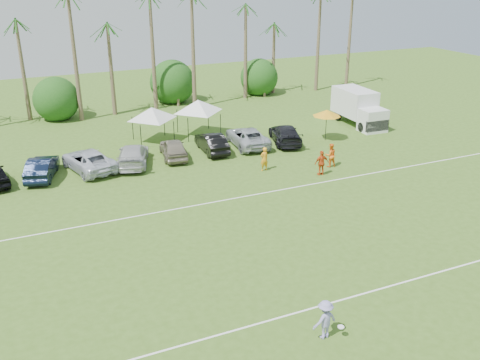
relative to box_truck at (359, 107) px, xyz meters
name	(u,v)px	position (x,y,z in m)	size (l,w,h in m)	color
ground	(332,338)	(-18.88, -24.61, -1.68)	(120.00, 120.00, 0.00)	#3C5F1C
field_lines	(247,247)	(-18.88, -16.61, -1.67)	(80.00, 12.10, 0.01)	white
palm_tree_3	(20,9)	(-26.88, 13.39, 8.38)	(2.40, 2.40, 11.90)	brown
palm_tree_4	(71,37)	(-22.88, 13.39, 5.80)	(2.40, 2.40, 8.90)	brown
palm_tree_5	(114,25)	(-18.88, 13.39, 6.67)	(2.40, 2.40, 9.90)	brown
palm_tree_6	(154,14)	(-14.88, 13.39, 7.53)	(2.40, 2.40, 10.90)	brown
palm_tree_7	(193,4)	(-10.88, 13.39, 8.38)	(2.40, 2.40, 11.90)	brown
palm_tree_8	(240,29)	(-5.88, 13.39, 5.80)	(2.40, 2.40, 8.90)	brown
palm_tree_9	(282,18)	(-0.88, 13.39, 6.67)	(2.40, 2.40, 9.90)	brown
palm_tree_10	(323,8)	(4.12, 13.39, 7.53)	(2.40, 2.40, 10.90)	brown
bush_tree_1	(55,98)	(-24.88, 14.39, 0.12)	(4.00, 4.00, 4.00)	brown
bush_tree_2	(175,87)	(-12.88, 14.39, 0.12)	(4.00, 4.00, 4.00)	brown
bush_tree_3	(261,79)	(-2.88, 14.39, 0.12)	(4.00, 4.00, 4.00)	brown
sideline_player_a	(264,159)	(-13.08, -6.95, -0.81)	(0.64, 0.42, 1.74)	orange
sideline_player_b	(330,155)	(-8.34, -8.21, -0.80)	(0.85, 0.66, 1.76)	orange
sideline_player_c	(322,163)	(-9.83, -9.39, -0.78)	(1.05, 0.44, 1.79)	#D14C17
box_truck	(359,107)	(0.00, 0.00, 0.00)	(2.56, 6.18, 3.14)	silver
canopy_tent_left	(152,107)	(-18.51, 2.68, 1.26)	(4.23, 4.23, 3.43)	black
canopy_tent_right	(198,100)	(-14.41, 2.97, 1.41)	(4.45, 4.45, 3.60)	black
market_umbrella	(327,113)	(-5.21, -2.71, 0.65)	(2.33, 2.33, 2.60)	black
frisbee_player	(325,320)	(-19.14, -24.44, -0.84)	(1.29, 0.81, 1.68)	#908BC5
parked_car_1	(42,167)	(-27.67, -1.93, -0.93)	(1.58, 4.52, 1.49)	black
parked_car_2	(88,160)	(-24.50, -1.80, -0.93)	(2.47, 5.36, 1.49)	silver
parked_car_3	(133,155)	(-21.33, -1.94, -0.93)	(2.09, 5.13, 1.49)	#BCBCBD
parked_car_4	(173,148)	(-18.16, -1.72, -0.93)	(1.76, 4.37, 1.49)	gray
parked_car_5	(212,143)	(-14.99, -1.60, -0.93)	(1.58, 4.52, 1.49)	black
parked_car_6	(247,137)	(-11.82, -1.40, -0.93)	(2.47, 5.36, 1.49)	#A9AEB4
parked_car_7	(285,134)	(-8.65, -1.97, -0.93)	(2.09, 5.13, 1.49)	black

